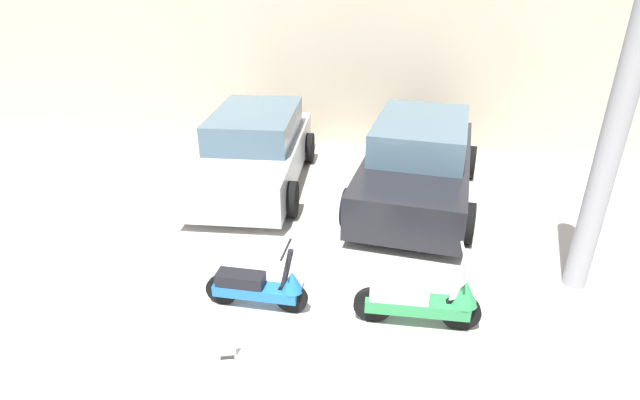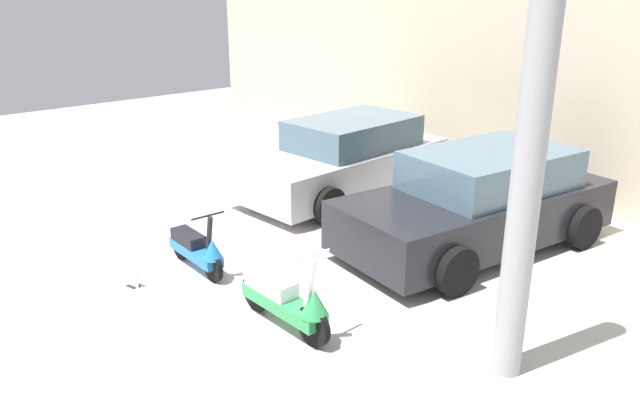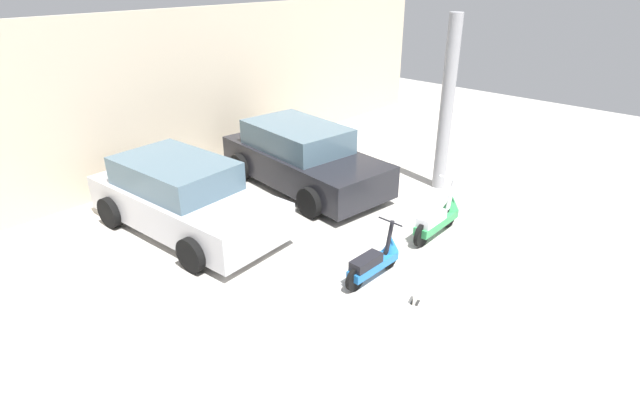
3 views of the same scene
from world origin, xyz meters
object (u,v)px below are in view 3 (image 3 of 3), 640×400
at_px(placard_near_left_scooter, 416,297).
at_px(support_column_side, 447,105).
at_px(car_rear_center, 302,158).
at_px(car_rear_left, 184,197).
at_px(scooter_front_left, 376,260).
at_px(scooter_front_right, 439,217).

xyz_separation_m(placard_near_left_scooter, support_column_side, (4.38, 2.14, 1.89)).
distance_m(car_rear_center, support_column_side, 3.56).
relative_size(car_rear_left, placard_near_left_scooter, 16.76).
relative_size(scooter_front_left, car_rear_left, 0.31).
bearing_deg(car_rear_center, car_rear_left, -86.93).
relative_size(car_rear_center, placard_near_left_scooter, 17.65).
bearing_deg(car_rear_center, placard_near_left_scooter, -18.41).
bearing_deg(scooter_front_right, placard_near_left_scooter, -158.65).
bearing_deg(scooter_front_left, support_column_side, 17.56).
distance_m(scooter_front_left, support_column_side, 4.70).
relative_size(car_rear_left, support_column_side, 1.09).
bearing_deg(support_column_side, car_rear_center, 131.28).
height_order(scooter_front_left, car_rear_left, car_rear_left).
distance_m(scooter_front_right, car_rear_center, 3.74).
height_order(car_rear_center, placard_near_left_scooter, car_rear_center).
bearing_deg(support_column_side, car_rear_left, 153.29).
distance_m(scooter_front_right, placard_near_left_scooter, 2.41).
relative_size(car_rear_left, car_rear_center, 0.95).
height_order(placard_near_left_scooter, support_column_side, support_column_side).
distance_m(scooter_front_left, car_rear_left, 4.11).
bearing_deg(support_column_side, placard_near_left_scooter, -153.97).
xyz_separation_m(scooter_front_right, car_rear_left, (-3.22, 3.94, 0.31)).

